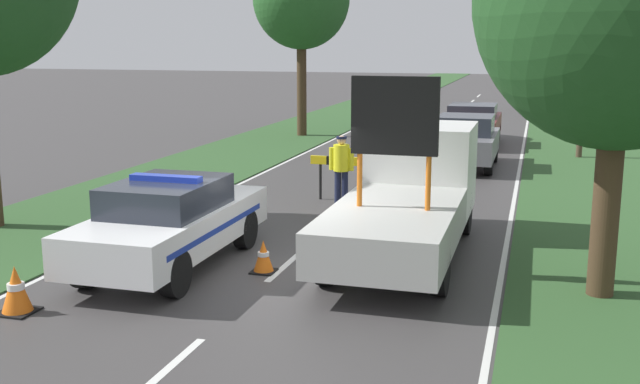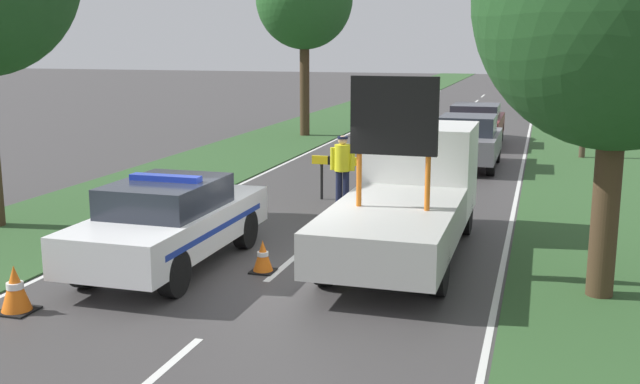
# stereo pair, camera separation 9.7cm
# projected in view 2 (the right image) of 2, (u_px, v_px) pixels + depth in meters

# --- Properties ---
(ground_plane) EXTENTS (160.00, 160.00, 0.00)m
(ground_plane) POSITION_uv_depth(u_px,v_px,m) (283.00, 267.00, 13.12)
(ground_plane) COLOR #3D3A3A
(lane_markings) EXTENTS (7.48, 64.98, 0.01)m
(lane_markings) POSITION_uv_depth(u_px,v_px,m) (421.00, 149.00, 27.39)
(lane_markings) COLOR silver
(lane_markings) RESTS_ON ground
(grass_verge_left) EXTENTS (4.14, 120.00, 0.03)m
(grass_verge_left) POSITION_uv_depth(u_px,v_px,m) (308.00, 129.00, 33.55)
(grass_verge_left) COLOR #2D5128
(grass_verge_left) RESTS_ON ground
(grass_verge_right) EXTENTS (4.14, 120.00, 0.03)m
(grass_verge_right) POSITION_uv_depth(u_px,v_px,m) (584.00, 138.00, 30.26)
(grass_verge_right) COLOR #2D5128
(grass_verge_right) RESTS_ON ground
(police_car) EXTENTS (1.82, 4.77, 1.65)m
(police_car) POSITION_uv_depth(u_px,v_px,m) (171.00, 221.00, 13.02)
(police_car) COLOR white
(police_car) RESTS_ON ground
(work_truck) EXTENTS (2.07, 6.22, 3.34)m
(work_truck) POSITION_uv_depth(u_px,v_px,m) (410.00, 193.00, 14.07)
(work_truck) COLOR white
(work_truck) RESTS_ON ground
(road_barrier) EXTENTS (2.46, 0.08, 1.10)m
(road_barrier) POSITION_uv_depth(u_px,v_px,m) (360.00, 166.00, 18.30)
(road_barrier) COLOR black
(road_barrier) RESTS_ON ground
(police_officer) EXTENTS (0.61, 0.39, 1.69)m
(police_officer) POSITION_uv_depth(u_px,v_px,m) (343.00, 164.00, 17.86)
(police_officer) COLOR #191E38
(police_officer) RESTS_ON ground
(pedestrian_civilian) EXTENTS (0.58, 0.37, 1.61)m
(pedestrian_civilian) POSITION_uv_depth(u_px,v_px,m) (382.00, 171.00, 17.32)
(pedestrian_civilian) COLOR #232326
(pedestrian_civilian) RESTS_ON ground
(traffic_cone_near_police) EXTENTS (0.41, 0.41, 0.56)m
(traffic_cone_near_police) POSITION_uv_depth(u_px,v_px,m) (263.00, 256.00, 12.78)
(traffic_cone_near_police) COLOR black
(traffic_cone_near_police) RESTS_ON ground
(traffic_cone_centre_front) EXTENTS (0.52, 0.52, 0.72)m
(traffic_cone_centre_front) POSITION_uv_depth(u_px,v_px,m) (397.00, 184.00, 18.86)
(traffic_cone_centre_front) COLOR black
(traffic_cone_centre_front) RESTS_ON ground
(traffic_cone_near_truck) EXTENTS (0.52, 0.52, 0.71)m
(traffic_cone_near_truck) POSITION_uv_depth(u_px,v_px,m) (15.00, 289.00, 10.89)
(traffic_cone_near_truck) COLOR black
(traffic_cone_near_truck) RESTS_ON ground
(queued_car_suv_grey) EXTENTS (1.87, 4.07, 1.64)m
(queued_car_suv_grey) POSITION_uv_depth(u_px,v_px,m) (468.00, 141.00, 23.26)
(queued_car_suv_grey) COLOR slate
(queued_car_suv_grey) RESTS_ON ground
(queued_car_wagon_maroon) EXTENTS (1.94, 4.44, 1.54)m
(queued_car_wagon_maroon) POSITION_uv_depth(u_px,v_px,m) (475.00, 124.00, 28.44)
(queued_car_wagon_maroon) COLOR maroon
(queued_car_wagon_maroon) RESTS_ON ground
(queued_car_hatch_blue) EXTENTS (1.85, 4.64, 1.57)m
(queued_car_hatch_blue) POSITION_uv_depth(u_px,v_px,m) (403.00, 107.00, 35.17)
(queued_car_hatch_blue) COLOR navy
(queued_car_hatch_blue) RESTS_ON ground
(roadside_tree_near_right) EXTENTS (4.97, 4.97, 7.29)m
(roadside_tree_near_right) POSITION_uv_depth(u_px,v_px,m) (585.00, 26.00, 39.96)
(roadside_tree_near_right) COLOR #42301E
(roadside_tree_near_right) RESTS_ON ground
(utility_pole) EXTENTS (1.20, 0.20, 8.74)m
(utility_pole) POSITION_uv_depth(u_px,v_px,m) (591.00, 22.00, 24.40)
(utility_pole) COLOR #473828
(utility_pole) RESTS_ON ground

